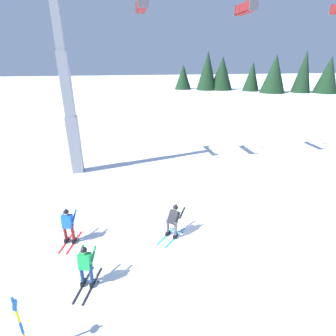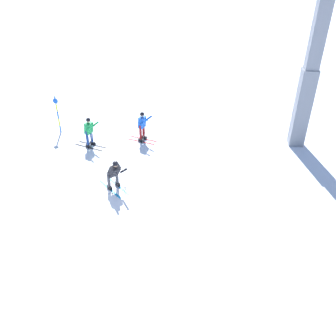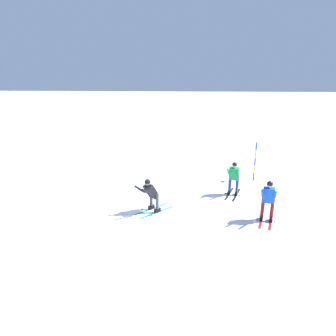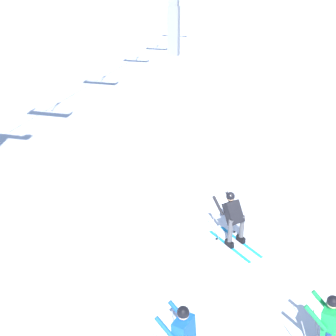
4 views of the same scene
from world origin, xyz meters
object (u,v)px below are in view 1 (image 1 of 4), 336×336
(skier_carving_main, at_px, (174,219))
(chairlift_seat_nearest, at_px, (140,5))
(trail_marker_pole, at_px, (21,325))
(lift_tower_near, at_px, (68,97))
(skier_distant_uphill, at_px, (86,264))
(skier_distant_downhill, at_px, (68,224))
(chairlift_seat_second, at_px, (245,8))

(skier_carving_main, distance_m, chairlift_seat_nearest, 12.71)
(skier_carving_main, distance_m, trail_marker_pole, 6.64)
(lift_tower_near, xyz_separation_m, skier_distant_uphill, (1.68, -10.60, -4.27))
(trail_marker_pole, distance_m, skier_distant_downhill, 4.77)
(skier_carving_main, distance_m, lift_tower_near, 10.78)
(chairlift_seat_second, distance_m, skier_distant_downhill, 16.50)
(chairlift_seat_nearest, bearing_deg, trail_marker_pole, -109.54)
(skier_distant_uphill, bearing_deg, skier_distant_downhill, 111.21)
(chairlift_seat_second, height_order, skier_distant_downhill, chairlift_seat_second)
(trail_marker_pole, xyz_separation_m, skier_distant_downhill, (0.36, 4.75, -0.19))
(trail_marker_pole, bearing_deg, skier_distant_downhill, 85.68)
(chairlift_seat_nearest, relative_size, chairlift_seat_second, 1.01)
(skier_carving_main, bearing_deg, lift_tower_near, 122.20)
(chairlift_seat_nearest, relative_size, trail_marker_pole, 1.08)
(skier_carving_main, bearing_deg, trail_marker_pole, -137.97)
(skier_carving_main, distance_m, chairlift_seat_second, 14.19)
(lift_tower_near, height_order, chairlift_seat_second, lift_tower_near)
(lift_tower_near, bearing_deg, skier_distant_downhill, -85.13)
(skier_carving_main, relative_size, chairlift_seat_nearest, 0.71)
(chairlift_seat_nearest, bearing_deg, skier_carving_main, -87.32)
(lift_tower_near, bearing_deg, chairlift_seat_nearest, 0.00)
(lift_tower_near, bearing_deg, skier_distant_uphill, -81.00)
(skier_carving_main, relative_size, chairlift_seat_second, 0.72)
(lift_tower_near, relative_size, chairlift_seat_nearest, 5.43)
(trail_marker_pole, bearing_deg, chairlift_seat_second, 48.83)
(chairlift_seat_nearest, xyz_separation_m, chairlift_seat_second, (6.65, 0.00, 0.03))
(lift_tower_near, xyz_separation_m, skier_distant_downhill, (0.68, -8.04, -4.25))
(chairlift_seat_second, distance_m, skier_distant_uphill, 17.32)
(chairlift_seat_nearest, height_order, trail_marker_pole, chairlift_seat_nearest)
(skier_carving_main, distance_m, skier_distant_uphill, 4.23)
(skier_distant_uphill, distance_m, skier_distant_downhill, 2.75)
(chairlift_seat_second, bearing_deg, chairlift_seat_nearest, 180.00)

